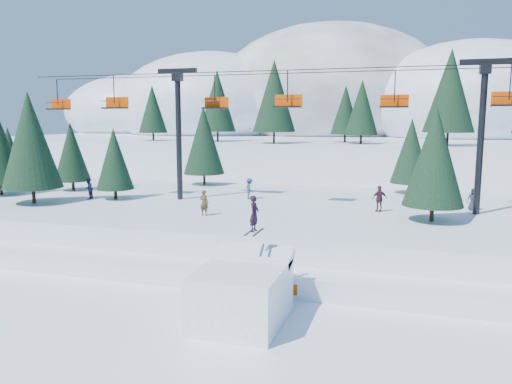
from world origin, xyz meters
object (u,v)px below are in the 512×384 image
(banner_near, at_px, (317,290))
(banner_far, at_px, (467,294))
(jump_kicker, at_px, (243,292))
(chairlift, at_px, (297,113))

(banner_near, height_order, banner_far, same)
(jump_kicker, height_order, chairlift, chairlift)
(banner_near, bearing_deg, jump_kicker, -127.90)
(banner_near, distance_m, banner_far, 7.24)
(chairlift, bearing_deg, banner_near, -73.29)
(jump_kicker, bearing_deg, chairlift, 93.88)
(jump_kicker, distance_m, chairlift, 18.07)
(chairlift, relative_size, banner_far, 16.51)
(jump_kicker, xyz_separation_m, chairlift, (-1.10, 16.17, 7.98))
(chairlift, xyz_separation_m, banner_near, (3.81, -12.69, -8.78))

